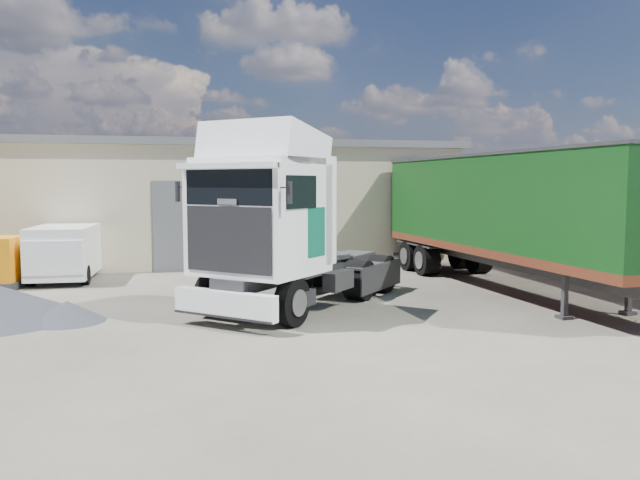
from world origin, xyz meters
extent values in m
plane|color=#26251F|center=(0.00, 0.00, 0.00)|extent=(120.00, 120.00, 0.00)
cube|color=beige|center=(-6.00, 16.00, 2.50)|extent=(30.00, 12.00, 5.00)
cube|color=#595C5E|center=(-6.00, 16.00, 5.15)|extent=(30.60, 12.60, 0.30)
cube|color=#595C5E|center=(-2.00, 9.98, 1.80)|extent=(4.00, 0.08, 3.60)
cube|color=#595C5E|center=(-6.00, 16.00, 5.35)|extent=(30.60, 0.40, 0.15)
cube|color=maroon|center=(11.50, 6.00, 1.25)|extent=(0.35, 26.00, 2.50)
cylinder|color=black|center=(-1.18, 0.36, 0.60)|extent=(2.89, 2.76, 1.21)
cylinder|color=black|center=(1.48, 3.33, 0.60)|extent=(2.93, 2.80, 1.21)
cylinder|color=black|center=(2.54, 4.51, 0.60)|extent=(2.93, 2.80, 1.21)
cube|color=#2D2D30|center=(0.64, 2.39, 1.02)|extent=(5.77, 6.27, 0.34)
cube|color=white|center=(-1.90, -0.44, 0.63)|extent=(2.35, 2.15, 0.63)
cube|color=white|center=(-0.91, 0.66, 2.59)|extent=(3.86, 3.84, 2.79)
cube|color=black|center=(-1.78, -0.32, 2.16)|extent=(1.91, 1.72, 1.59)
cube|color=black|center=(-1.77, -0.30, 3.41)|extent=(1.94, 1.75, 0.85)
cube|color=white|center=(-0.76, 0.83, 4.38)|extent=(3.57, 3.52, 1.39)
cube|color=#0C553F|center=(-1.67, 1.95, 2.27)|extent=(0.58, 0.64, 1.25)
cube|color=#0C553F|center=(0.45, 0.04, 2.27)|extent=(0.58, 0.64, 1.25)
cylinder|color=#2D2D30|center=(1.63, 3.49, 1.26)|extent=(1.77, 1.77, 0.14)
cube|color=#2D2D30|center=(6.77, -1.12, 0.61)|extent=(0.35, 0.35, 1.22)
cube|color=#2D2D30|center=(8.76, -1.01, 0.61)|extent=(0.35, 0.35, 1.22)
cylinder|color=black|center=(7.28, 7.62, 0.59)|extent=(2.89, 1.33, 1.18)
cube|color=#2D2D30|center=(7.53, 3.14, 1.00)|extent=(1.64, 13.33, 0.39)
cube|color=#542713|center=(7.53, 3.14, 1.36)|extent=(3.52, 13.44, 0.27)
cube|color=black|center=(7.53, 3.14, 2.94)|extent=(3.52, 13.44, 2.88)
cube|color=#2D2D30|center=(7.53, 3.14, 4.40)|extent=(3.59, 13.51, 0.09)
cylinder|color=black|center=(-7.06, 7.32, 0.34)|extent=(2.02, 0.75, 0.69)
cylinder|color=black|center=(-6.94, 10.65, 0.34)|extent=(2.02, 0.75, 0.69)
cube|color=white|center=(-7.00, 8.98, 1.09)|extent=(2.14, 4.86, 1.77)
cube|color=white|center=(-7.07, 7.00, 1.04)|extent=(1.96, 1.00, 1.15)
cube|color=black|center=(-7.06, 7.21, 1.61)|extent=(1.83, 0.14, 0.63)
cone|color=black|center=(-5.76, 1.28, 0.27)|extent=(2.39, 2.39, 0.53)
camera|label=1|loc=(-2.83, -15.29, 3.51)|focal=35.00mm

